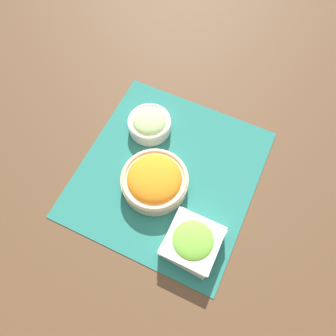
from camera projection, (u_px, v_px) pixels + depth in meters
The scene contains 5 objects.
ground_plane at pixel (168, 173), 0.90m from camera, with size 3.00×3.00×0.00m, color #513823.
placemat at pixel (168, 173), 0.90m from camera, with size 0.50×0.47×0.00m.
carrot_bowl at pixel (155, 180), 0.85m from camera, with size 0.18×0.18×0.07m.
cucumber_bowl at pixel (150, 123), 0.93m from camera, with size 0.12×0.12×0.06m.
lettuce_bowl at pixel (193, 242), 0.78m from camera, with size 0.13×0.13×0.06m.
Camera 1 is at (0.34, 0.16, 0.82)m, focal length 35.00 mm.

